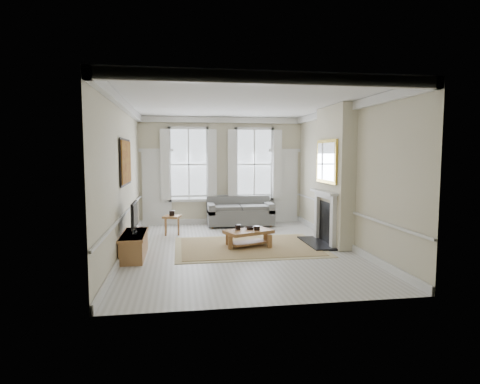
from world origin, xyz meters
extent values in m
plane|color=#B7B5AD|center=(0.00, 0.00, 0.00)|extent=(7.20, 7.20, 0.00)
plane|color=white|center=(0.00, 0.00, 3.40)|extent=(7.20, 7.20, 0.00)
plane|color=beige|center=(0.00, 3.60, 1.70)|extent=(5.20, 0.00, 5.20)
plane|color=beige|center=(-2.60, 0.00, 1.70)|extent=(0.00, 7.20, 7.20)
plane|color=beige|center=(2.60, 0.00, 1.70)|extent=(0.00, 7.20, 7.20)
cube|color=silver|center=(-2.05, 3.56, 1.15)|extent=(0.90, 0.08, 2.30)
cube|color=silver|center=(2.05, 3.56, 1.15)|extent=(0.90, 0.08, 2.30)
cube|color=#A1751B|center=(-2.56, 0.30, 2.05)|extent=(0.05, 1.66, 1.06)
cube|color=beige|center=(2.43, 0.20, 1.70)|extent=(0.35, 1.70, 3.38)
cube|color=black|center=(2.00, 0.20, 0.03)|extent=(0.55, 1.50, 0.05)
cube|color=silver|center=(2.20, -0.35, 0.57)|extent=(0.10, 0.18, 1.15)
cube|color=silver|center=(2.20, 0.75, 0.57)|extent=(0.10, 0.18, 1.15)
cube|color=silver|center=(2.15, 0.20, 1.30)|extent=(0.20, 1.45, 0.06)
cube|color=black|center=(2.25, 0.20, 0.55)|extent=(0.02, 0.92, 1.00)
cube|color=gold|center=(2.21, 0.20, 2.05)|extent=(0.06, 1.26, 1.06)
cube|color=#5E5E5C|center=(0.51, 3.05, 0.29)|extent=(2.03, 0.99, 0.46)
cube|color=#5E5E5C|center=(0.51, 3.44, 0.68)|extent=(2.03, 0.20, 0.44)
cube|color=#5E5E5C|center=(-0.40, 3.05, 0.56)|extent=(0.20, 0.99, 0.30)
cube|color=#5E5E5C|center=(1.42, 3.05, 0.56)|extent=(0.20, 0.99, 0.30)
cylinder|color=brown|center=(-0.38, 2.68, 0.04)|extent=(0.06, 0.06, 0.08)
cylinder|color=brown|center=(1.40, 3.42, 0.04)|extent=(0.06, 0.06, 0.08)
cube|color=brown|center=(-1.57, 1.98, 0.50)|extent=(0.54, 0.54, 0.06)
cube|color=brown|center=(-1.73, 1.82, 0.23)|extent=(0.05, 0.05, 0.47)
cube|color=brown|center=(-1.40, 1.82, 0.23)|extent=(0.05, 0.05, 0.47)
cube|color=brown|center=(-1.73, 2.15, 0.23)|extent=(0.05, 0.05, 0.47)
cube|color=brown|center=(-1.40, 2.15, 0.23)|extent=(0.05, 0.05, 0.47)
cube|color=#977B4E|center=(0.27, 0.16, 0.01)|extent=(3.50, 2.60, 0.02)
cube|color=brown|center=(0.27, 0.16, 0.37)|extent=(1.26, 1.00, 0.08)
cube|color=brown|center=(-0.18, -0.06, 0.17)|extent=(0.10, 0.10, 0.33)
cube|color=brown|center=(0.72, -0.06, 0.17)|extent=(0.10, 0.10, 0.33)
cube|color=brown|center=(-0.18, 0.38, 0.17)|extent=(0.10, 0.10, 0.33)
cube|color=brown|center=(0.72, 0.38, 0.17)|extent=(0.10, 0.10, 0.33)
cylinder|color=black|center=(0.02, 0.21, 0.48)|extent=(0.13, 0.13, 0.13)
cylinder|color=black|center=(0.47, 0.11, 0.46)|extent=(0.14, 0.14, 0.10)
imported|color=black|center=(0.32, 0.26, 0.44)|extent=(0.26, 0.26, 0.06)
cube|color=brown|center=(-2.34, -0.41, 0.26)|extent=(0.47, 1.47, 0.52)
cube|color=black|center=(-2.32, -0.41, 0.54)|extent=(0.08, 0.30, 0.03)
cube|color=black|center=(-2.32, -0.41, 0.93)|extent=(0.05, 0.90, 0.55)
cube|color=black|center=(-2.29, -0.41, 0.93)|extent=(0.01, 0.83, 0.49)
camera|label=1|loc=(-1.35, -9.19, 2.24)|focal=30.00mm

